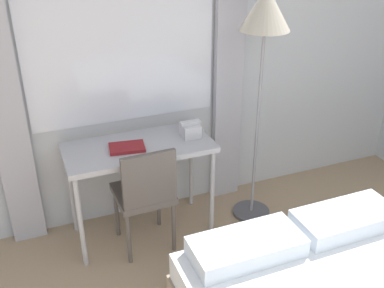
# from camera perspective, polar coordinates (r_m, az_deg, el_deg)

# --- Properties ---
(wall_back_with_window) EXTENTS (5.33, 0.13, 2.70)m
(wall_back_with_window) POSITION_cam_1_polar(r_m,az_deg,el_deg) (3.46, -2.37, 11.99)
(wall_back_with_window) COLOR silver
(wall_back_with_window) RESTS_ON ground_plane
(desk) EXTENTS (1.07, 0.51, 0.77)m
(desk) POSITION_cam_1_polar(r_m,az_deg,el_deg) (3.30, -6.74, -1.32)
(desk) COLOR #B2B2B7
(desk) RESTS_ON ground_plane
(desk_chair) EXTENTS (0.41, 0.41, 0.86)m
(desk_chair) POSITION_cam_1_polar(r_m,az_deg,el_deg) (3.22, -5.95, -6.03)
(desk_chair) COLOR #59514C
(desk_chair) RESTS_ON ground_plane
(standing_lamp) EXTENTS (0.35, 0.35, 1.84)m
(standing_lamp) POSITION_cam_1_polar(r_m,az_deg,el_deg) (3.23, 9.19, 14.25)
(standing_lamp) COLOR #4C4C51
(standing_lamp) RESTS_ON ground_plane
(telephone) EXTENTS (0.15, 0.14, 0.12)m
(telephone) POSITION_cam_1_polar(r_m,az_deg,el_deg) (3.35, -0.24, 1.86)
(telephone) COLOR silver
(telephone) RESTS_ON desk
(book) EXTENTS (0.27, 0.20, 0.02)m
(book) POSITION_cam_1_polar(r_m,az_deg,el_deg) (3.21, -8.27, -0.42)
(book) COLOR maroon
(book) RESTS_ON desk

